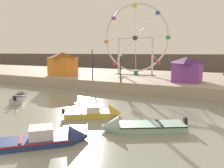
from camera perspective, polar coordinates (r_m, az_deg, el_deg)
quay_promenade at (r=35.66m, az=8.99°, el=1.13°), size 110.00×19.48×1.32m
distant_town_skyline at (r=56.85m, az=16.12°, el=5.00°), size 140.00×3.00×4.40m
motorboat_navy_blue at (r=12.96m, az=-14.88°, el=-13.07°), size 4.66×4.60×1.47m
motorboat_seafoam at (r=14.51m, az=5.51°, el=-10.66°), size 5.29×3.97×1.43m
motorboat_mustard_yellow at (r=17.57m, az=-3.32°, el=-7.23°), size 4.39×3.61×1.45m
motorboat_pale_grey at (r=24.78m, az=-22.20°, el=-3.22°), size 3.07×3.46×1.13m
ferris_wheel_white_frame at (r=36.07m, az=5.85°, el=11.08°), size 10.81×1.20×10.97m
carnival_booth_purple_stall at (r=28.71m, az=18.45°, el=3.67°), size 3.46×3.70×3.04m
carnival_booth_orange_canopy at (r=35.40m, az=-12.30°, el=5.04°), size 4.50×3.07×3.52m
promenade_lamp_near at (r=27.43m, az=2.16°, el=5.27°), size 0.32×0.32×3.36m
promenade_lamp_far at (r=28.77m, az=-4.95°, el=6.13°), size 0.32×0.32×4.03m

